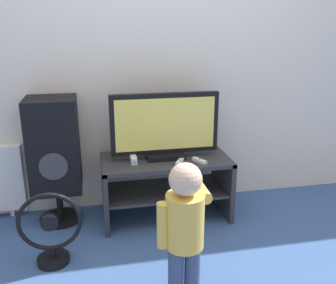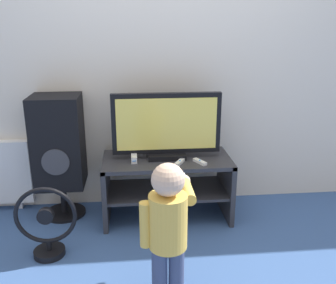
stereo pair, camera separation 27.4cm
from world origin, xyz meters
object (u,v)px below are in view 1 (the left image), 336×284
Objects in this scene: remote_primary at (199,161)px; speaker_tower at (54,147)px; child at (185,221)px; floor_fan at (51,232)px; remote_secondary at (180,162)px; game_console at (133,158)px; television at (165,127)px.

remote_primary is 1.09m from speaker_tower.
child is 1.64× the size of floor_fan.
remote_secondary is (-0.15, 0.01, 0.00)m from remote_primary.
remote_secondary is 0.16× the size of child.
game_console is 0.95m from child.
child is at bearing -101.48° from remote_secondary.
game_console reaches higher than remote_primary.
television is at bearing 147.02° from remote_primary.
child is (-0.16, -0.81, -0.02)m from remote_secondary.
remote_primary is 0.16× the size of child.
remote_primary is at bearing 68.68° from child.
remote_secondary is 0.83m from child.
speaker_tower is (-1.06, 0.23, 0.10)m from remote_primary.
floor_fan is at bearing -91.06° from speaker_tower.
speaker_tower reaches higher than remote_primary.
remote_primary is 1.00× the size of remote_secondary.
television is 0.84m from speaker_tower.
child is at bearing -32.06° from floor_fan.
floor_fan is (-1.07, -0.33, -0.28)m from remote_primary.
television reaches higher than speaker_tower.
remote_secondary reaches higher than floor_fan.
remote_primary is at bearing -2.18° from remote_secondary.
game_console is 0.59m from speaker_tower.
speaker_tower reaches higher than floor_fan.
remote_primary is at bearing -14.23° from game_console.
child is at bearing -111.32° from remote_primary.
television is at bearing -5.59° from speaker_tower.
floor_fan is at bearing -162.70° from remote_primary.
remote_secondary is at bearing 78.52° from child.
remote_primary is 0.26× the size of floor_fan.
television is at bearing 30.16° from floor_fan.
remote_secondary is at bearing -14.03° from speaker_tower.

